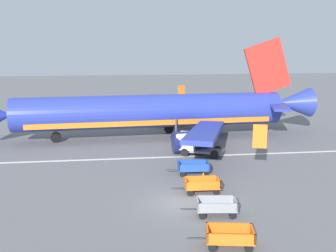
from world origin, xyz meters
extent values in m
plane|color=slate|center=(0.00, 0.00, 0.00)|extent=(220.00, 220.00, 0.00)
cube|color=silver|center=(0.00, 11.08, 0.01)|extent=(120.00, 0.36, 0.01)
cylinder|color=#28389E|center=(-0.42, 18.87, 3.15)|extent=(30.16, 5.31, 3.70)
cube|color=orange|center=(-0.42, 18.87, 2.13)|extent=(27.15, 4.97, 0.56)
cone|color=#28389E|center=(16.71, 19.80, 3.65)|extent=(4.68, 3.75, 3.52)
cube|color=#28389E|center=(4.15, 10.76, 2.48)|extent=(6.67, 13.14, 1.35)
cube|color=orange|center=(7.13, 4.41, 3.43)|extent=(1.11, 0.55, 1.90)
cylinder|color=navy|center=(2.84, 12.25, 1.13)|extent=(3.31, 2.27, 2.10)
cube|color=#28389E|center=(3.25, 27.43, 2.48)|extent=(7.87, 12.88, 1.35)
cube|color=orange|center=(5.53, 34.07, 3.43)|extent=(1.08, 0.65, 1.90)
cylinder|color=navy|center=(2.11, 25.81, 1.13)|extent=(3.31, 2.27, 2.10)
cube|color=red|center=(13.36, 19.62, 7.90)|extent=(5.99, 0.68, 6.88)
cube|color=#28389E|center=(13.74, 16.43, 3.75)|extent=(3.08, 5.49, 0.24)
cube|color=#28389E|center=(13.39, 22.82, 3.75)|extent=(3.55, 5.50, 0.24)
cylinder|color=#4C4C51|center=(-10.90, 18.31, 1.57)|extent=(0.20, 0.20, 2.04)
cylinder|color=black|center=(-10.90, 18.31, 0.55)|extent=(1.12, 0.51, 1.10)
cylinder|color=#4C4C51|center=(2.20, 16.81, 1.57)|extent=(0.20, 0.20, 2.04)
cylinder|color=black|center=(2.20, 16.81, 0.55)|extent=(1.12, 0.51, 1.10)
cylinder|color=#4C4C51|center=(1.96, 21.20, 1.57)|extent=(0.20, 0.20, 2.04)
cylinder|color=black|center=(1.96, 21.20, 0.55)|extent=(1.12, 0.51, 1.10)
cube|color=orange|center=(1.78, -6.13, 0.48)|extent=(2.70, 1.81, 0.08)
cube|color=orange|center=(1.67, -6.77, 0.80)|extent=(2.48, 0.52, 0.55)
cube|color=orange|center=(1.89, -5.49, 0.80)|extent=(2.48, 0.52, 0.55)
cube|color=orange|center=(0.60, -5.93, 0.80)|extent=(0.34, 1.40, 0.55)
cube|color=orange|center=(2.97, -6.33, 0.80)|extent=(0.34, 1.40, 0.55)
cylinder|color=#2D2D33|center=(0.01, -5.82, 0.44)|extent=(1.00, 0.25, 0.08)
cylinder|color=black|center=(0.76, -6.52, 0.22)|extent=(0.46, 0.23, 0.44)
cylinder|color=black|center=(0.95, -5.42, 0.22)|extent=(0.46, 0.23, 0.44)
cylinder|color=black|center=(2.61, -6.84, 0.22)|extent=(0.46, 0.23, 0.44)
cylinder|color=black|center=(2.80, -5.74, 0.22)|extent=(0.46, 0.23, 0.44)
cube|color=gray|center=(2.05, -2.17, 0.48)|extent=(2.64, 1.67, 0.08)
cube|color=gray|center=(1.97, -2.82, 0.80)|extent=(2.50, 0.38, 0.55)
cube|color=gray|center=(2.12, -1.52, 0.80)|extent=(2.50, 0.38, 0.55)
cube|color=gray|center=(0.85, -2.04, 0.80)|extent=(0.25, 1.40, 0.55)
cube|color=gray|center=(3.24, -2.30, 0.80)|extent=(0.25, 1.40, 0.55)
cylinder|color=#2D2D33|center=(0.26, -1.97, 0.44)|extent=(1.00, 0.19, 0.08)
cylinder|color=black|center=(1.05, -2.62, 0.22)|extent=(0.45, 0.21, 0.44)
cylinder|color=black|center=(1.18, -1.51, 0.22)|extent=(0.45, 0.21, 0.44)
cylinder|color=black|center=(2.92, -2.83, 0.22)|extent=(0.45, 0.21, 0.44)
cylinder|color=black|center=(3.04, -1.72, 0.22)|extent=(0.45, 0.21, 0.44)
cube|color=orange|center=(1.93, 1.70, 0.48)|extent=(2.55, 1.49, 0.08)
cube|color=orange|center=(1.91, 1.06, 0.80)|extent=(2.50, 0.19, 0.55)
cube|color=orange|center=(1.95, 2.35, 0.80)|extent=(2.50, 0.19, 0.55)
cube|color=orange|center=(0.73, 1.75, 0.80)|extent=(0.15, 1.40, 0.55)
cube|color=orange|center=(3.13, 1.66, 0.80)|extent=(0.15, 1.40, 0.55)
cylinder|color=#2D2D33|center=(0.13, 1.77, 0.44)|extent=(1.00, 0.12, 0.08)
cylinder|color=black|center=(0.97, 1.18, 0.22)|extent=(0.45, 0.18, 0.44)
cylinder|color=black|center=(1.01, 2.30, 0.22)|extent=(0.45, 0.18, 0.44)
cylinder|color=black|center=(2.85, 1.11, 0.22)|extent=(0.45, 0.18, 0.44)
cylinder|color=black|center=(2.89, 2.23, 0.22)|extent=(0.45, 0.18, 0.44)
cube|color=#234CB2|center=(2.06, 5.83, 0.48)|extent=(2.57, 1.53, 0.08)
cube|color=#234CB2|center=(2.02, 5.18, 0.80)|extent=(2.50, 0.23, 0.55)
cube|color=#234CB2|center=(2.09, 6.47, 0.80)|extent=(2.50, 0.23, 0.55)
cube|color=#234CB2|center=(0.86, 5.89, 0.80)|extent=(0.17, 1.40, 0.55)
cube|color=#234CB2|center=(3.25, 5.76, 0.80)|extent=(0.17, 1.40, 0.55)
cylinder|color=#2D2D33|center=(0.26, 5.92, 0.44)|extent=(1.00, 0.13, 0.08)
cylinder|color=black|center=(1.09, 5.31, 0.22)|extent=(0.45, 0.18, 0.44)
cylinder|color=black|center=(1.15, 6.43, 0.22)|extent=(0.45, 0.18, 0.44)
cylinder|color=black|center=(2.96, 5.22, 0.22)|extent=(0.45, 0.18, 0.44)
cylinder|color=black|center=(3.02, 6.34, 0.22)|extent=(0.45, 0.18, 0.44)
cube|color=slate|center=(4.40, 11.11, 0.50)|extent=(3.60, 3.00, 0.20)
cube|color=white|center=(2.60, 11.91, 1.35)|extent=(2.33, 2.43, 1.50)
cube|color=#19232D|center=(1.86, 12.24, 1.50)|extent=(0.73, 1.51, 0.67)
cylinder|color=black|center=(2.24, 11.14, 0.40)|extent=(0.85, 0.60, 0.80)
cylinder|color=black|center=(2.93, 12.70, 0.40)|extent=(0.85, 0.60, 0.80)
cylinder|color=black|center=(4.87, 9.97, 0.40)|extent=(0.85, 0.60, 0.80)
cylinder|color=black|center=(5.57, 11.53, 0.40)|extent=(0.85, 0.60, 0.80)
cone|color=orange|center=(2.65, 4.58, 0.30)|extent=(0.46, 0.46, 0.60)
camera|label=1|loc=(-3.86, -24.89, 10.69)|focal=42.20mm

